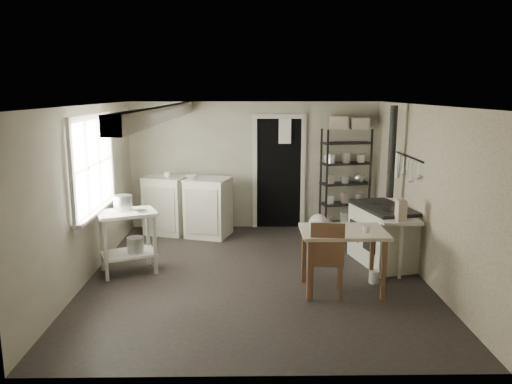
{
  "coord_description": "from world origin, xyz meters",
  "views": [
    {
      "loc": [
        -0.1,
        -6.5,
        2.47
      ],
      "look_at": [
        0.0,
        0.3,
        1.1
      ],
      "focal_mm": 35.0,
      "sensor_mm": 36.0,
      "label": 1
    }
  ],
  "objects_px": {
    "chair": "(326,257)",
    "flour_sack": "(318,225)",
    "work_table": "(342,262)",
    "shelf_rack": "(345,178)",
    "prep_table": "(128,245)",
    "stove": "(382,234)",
    "stockpot": "(123,205)",
    "base_cabinets": "(188,208)"
  },
  "relations": [
    {
      "from": "prep_table",
      "to": "shelf_rack",
      "type": "distance_m",
      "value": 4.08
    },
    {
      "from": "stockpot",
      "to": "base_cabinets",
      "type": "height_order",
      "value": "stockpot"
    },
    {
      "from": "base_cabinets",
      "to": "shelf_rack",
      "type": "height_order",
      "value": "shelf_rack"
    },
    {
      "from": "stockpot",
      "to": "base_cabinets",
      "type": "relative_size",
      "value": 0.17
    },
    {
      "from": "base_cabinets",
      "to": "stove",
      "type": "height_order",
      "value": "base_cabinets"
    },
    {
      "from": "work_table",
      "to": "chair",
      "type": "bearing_deg",
      "value": -148.65
    },
    {
      "from": "base_cabinets",
      "to": "chair",
      "type": "relative_size",
      "value": 1.6
    },
    {
      "from": "base_cabinets",
      "to": "stove",
      "type": "bearing_deg",
      "value": -11.22
    },
    {
      "from": "prep_table",
      "to": "work_table",
      "type": "height_order",
      "value": "prep_table"
    },
    {
      "from": "stove",
      "to": "flour_sack",
      "type": "bearing_deg",
      "value": 106.68
    },
    {
      "from": "stockpot",
      "to": "chair",
      "type": "bearing_deg",
      "value": -18.95
    },
    {
      "from": "prep_table",
      "to": "stove",
      "type": "distance_m",
      "value": 3.62
    },
    {
      "from": "stockpot",
      "to": "stove",
      "type": "relative_size",
      "value": 0.25
    },
    {
      "from": "prep_table",
      "to": "work_table",
      "type": "relative_size",
      "value": 0.83
    },
    {
      "from": "stockpot",
      "to": "chair",
      "type": "relative_size",
      "value": 0.28
    },
    {
      "from": "prep_table",
      "to": "stockpot",
      "type": "xyz_separation_m",
      "value": [
        -0.07,
        0.09,
        0.54
      ]
    },
    {
      "from": "stove",
      "to": "chair",
      "type": "bearing_deg",
      "value": -144.25
    },
    {
      "from": "prep_table",
      "to": "work_table",
      "type": "xyz_separation_m",
      "value": [
        2.84,
        -0.69,
        -0.02
      ]
    },
    {
      "from": "prep_table",
      "to": "stockpot",
      "type": "relative_size",
      "value": 3.23
    },
    {
      "from": "shelf_rack",
      "to": "chair",
      "type": "height_order",
      "value": "shelf_rack"
    },
    {
      "from": "stove",
      "to": "chair",
      "type": "distance_m",
      "value": 1.51
    },
    {
      "from": "stockpot",
      "to": "chair",
      "type": "height_order",
      "value": "stockpot"
    },
    {
      "from": "stockpot",
      "to": "chair",
      "type": "distance_m",
      "value": 2.87
    },
    {
      "from": "base_cabinets",
      "to": "shelf_rack",
      "type": "xyz_separation_m",
      "value": [
        2.81,
        0.28,
        0.49
      ]
    },
    {
      "from": "stockpot",
      "to": "prep_table",
      "type": "bearing_deg",
      "value": -54.82
    },
    {
      "from": "stove",
      "to": "work_table",
      "type": "relative_size",
      "value": 1.05
    },
    {
      "from": "work_table",
      "to": "shelf_rack",
      "type": "bearing_deg",
      "value": 78.77
    },
    {
      "from": "chair",
      "to": "flour_sack",
      "type": "bearing_deg",
      "value": 91.55
    },
    {
      "from": "stove",
      "to": "flour_sack",
      "type": "height_order",
      "value": "stove"
    },
    {
      "from": "base_cabinets",
      "to": "chair",
      "type": "bearing_deg",
      "value": -36.98
    },
    {
      "from": "stove",
      "to": "flour_sack",
      "type": "xyz_separation_m",
      "value": [
        -0.75,
        1.29,
        -0.2
      ]
    },
    {
      "from": "prep_table",
      "to": "shelf_rack",
      "type": "relative_size",
      "value": 0.48
    },
    {
      "from": "stockpot",
      "to": "flour_sack",
      "type": "distance_m",
      "value": 3.37
    },
    {
      "from": "work_table",
      "to": "flour_sack",
      "type": "bearing_deg",
      "value": 89.48
    },
    {
      "from": "base_cabinets",
      "to": "work_table",
      "type": "distance_m",
      "value": 3.43
    },
    {
      "from": "stockpot",
      "to": "stove",
      "type": "distance_m",
      "value": 3.71
    },
    {
      "from": "chair",
      "to": "flour_sack",
      "type": "height_order",
      "value": "chair"
    },
    {
      "from": "work_table",
      "to": "chair",
      "type": "distance_m",
      "value": 0.28
    },
    {
      "from": "base_cabinets",
      "to": "shelf_rack",
      "type": "relative_size",
      "value": 0.85
    },
    {
      "from": "stockpot",
      "to": "flour_sack",
      "type": "xyz_separation_m",
      "value": [
        2.92,
        1.51,
        -0.7
      ]
    },
    {
      "from": "base_cabinets",
      "to": "stove",
      "type": "relative_size",
      "value": 1.42
    },
    {
      "from": "stove",
      "to": "stockpot",
      "type": "bearing_deg",
      "value": 170.03
    }
  ]
}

